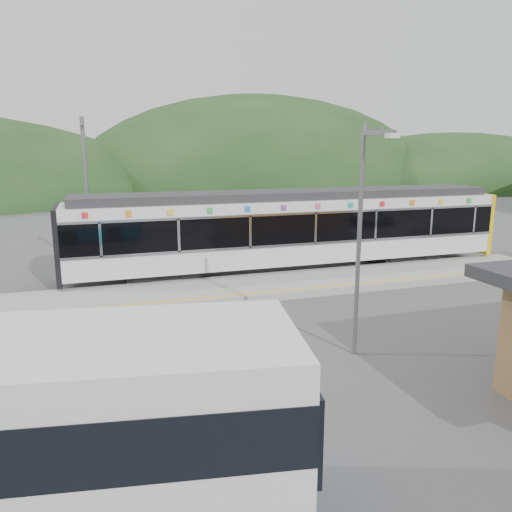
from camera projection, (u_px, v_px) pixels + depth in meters
name	position (u px, v px, depth m)	size (l,w,h in m)	color
ground	(305.00, 314.00, 17.33)	(120.00, 120.00, 0.00)	#4C4C4F
hills	(379.00, 267.00, 24.13)	(146.00, 149.00, 26.00)	#1E3D19
platform	(273.00, 286.00, 20.36)	(26.00, 3.20, 0.30)	#9E9E99
yellow_line	(285.00, 290.00, 19.12)	(26.00, 0.10, 0.01)	yellow
train	(292.00, 227.00, 23.05)	(20.44, 3.01, 3.74)	black
catenary_mast_west	(87.00, 194.00, 22.38)	(0.18, 1.80, 7.00)	slate
catenary_mast_east	(363.00, 186.00, 26.64)	(0.18, 1.80, 7.00)	slate
lamp_post	(362.00, 226.00, 13.08)	(0.42, 1.12, 6.12)	slate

